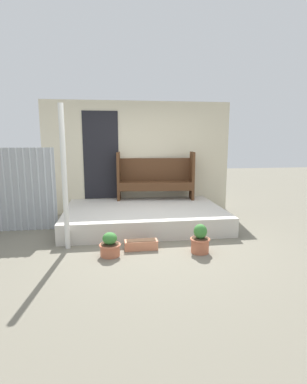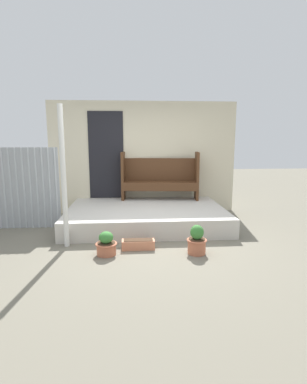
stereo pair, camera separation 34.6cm
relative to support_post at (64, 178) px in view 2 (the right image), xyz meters
The scene contains 9 objects.
ground_plane 1.81m from the support_post, ahead, with size 24.00×24.00×0.00m, color #706B5B.
porch_slab 2.04m from the support_post, 40.50° to the left, with size 3.16×2.16×0.36m.
house_wall 2.64m from the support_post, 59.70° to the left, with size 4.36×0.08×2.60m.
fence_corrugated 1.86m from the support_post, 142.42° to the left, with size 2.22×0.05×1.59m.
support_post is the anchor object (origin of this frame).
bench 2.69m from the support_post, 49.61° to the left, with size 1.78×0.55×1.09m.
flower_pot_left 1.27m from the support_post, 31.78° to the right, with size 0.33×0.33×0.37m.
flower_pot_middle 2.32m from the support_post, 13.12° to the right, with size 0.32×0.32×0.46m.
planter_box_rect 1.60m from the support_post, 10.44° to the right, with size 0.53×0.19×0.16m.
Camera 2 is at (-0.33, -4.90, 1.76)m, focal length 28.00 mm.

